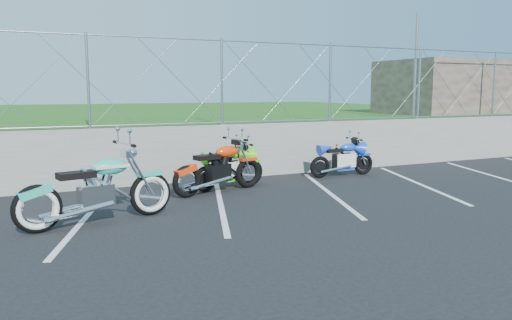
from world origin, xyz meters
name	(u,v)px	position (x,y,z in m)	size (l,w,h in m)	color
ground	(241,215)	(0.00, 0.00, 0.00)	(90.00, 90.00, 0.00)	black
retaining_wall	(182,154)	(0.00, 3.50, 0.65)	(30.00, 0.22, 1.30)	slate
grass_field	(113,126)	(0.00, 13.50, 0.65)	(30.00, 20.00, 1.30)	#1D4D14
stone_building	(456,87)	(10.50, 5.50, 2.20)	(5.00, 3.00, 1.80)	brown
chain_link_fence	(180,82)	(0.00, 3.50, 2.30)	(28.00, 0.03, 2.00)	gray
sign_pole	(415,66)	(7.20, 3.90, 2.80)	(0.08, 0.08, 3.00)	gray
parking_lines	(277,198)	(1.20, 1.00, 0.00)	(18.29, 4.31, 0.01)	silver
cruiser_turquoise	(99,192)	(-2.24, 0.49, 0.51)	(2.51, 0.83, 1.26)	black
naked_orange	(220,170)	(0.36, 1.98, 0.47)	(2.17, 0.84, 1.11)	black
sportbike_green	(231,169)	(0.75, 2.33, 0.41)	(1.80, 0.71, 0.96)	black
sportbike_blue	(343,160)	(3.82, 2.56, 0.40)	(1.79, 0.64, 0.92)	black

